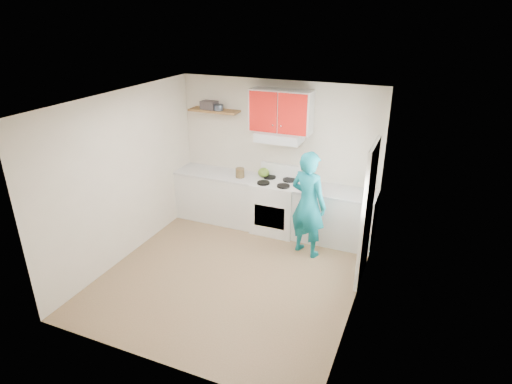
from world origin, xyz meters
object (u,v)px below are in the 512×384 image
at_px(kettle, 263,172).
at_px(person, 308,204).
at_px(stove, 276,206).
at_px(crock, 240,173).
at_px(tin, 219,107).

xyz_separation_m(kettle, person, (1.03, -0.68, -0.14)).
distance_m(stove, crock, 0.86).
height_order(tin, crock, tin).
xyz_separation_m(crock, person, (1.40, -0.51, -0.13)).
xyz_separation_m(tin, kettle, (0.85, -0.00, -1.08)).
distance_m(tin, crock, 1.21).
relative_size(stove, tin, 5.49).
distance_m(stove, tin, 2.00).
bearing_deg(kettle, stove, -17.15).
relative_size(kettle, crock, 1.07).
xyz_separation_m(tin, crock, (0.47, -0.18, -1.10)).
bearing_deg(person, kettle, -13.90).
bearing_deg(stove, tin, 172.66).
bearing_deg(crock, tin, 159.68).
xyz_separation_m(stove, kettle, (-0.30, 0.15, 0.55)).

